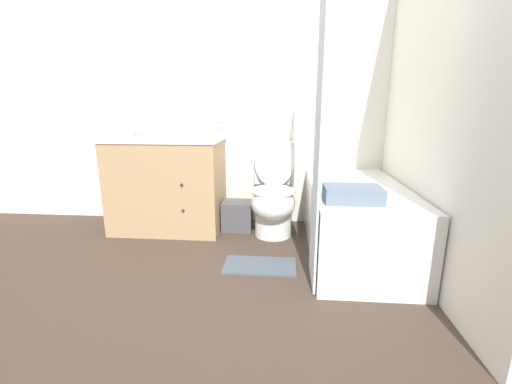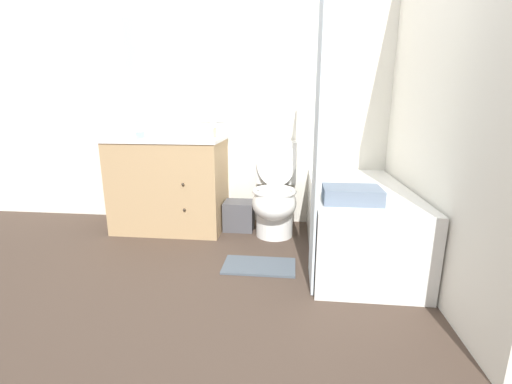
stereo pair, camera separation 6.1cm
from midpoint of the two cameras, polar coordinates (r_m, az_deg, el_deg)
The scene contains 14 objects.
ground_plane at distance 2.09m, azimuth -6.03°, elevation -18.44°, with size 14.00×14.00×0.00m, color #47382D.
wall_back at distance 3.30m, azimuth -1.51°, elevation 16.50°, with size 8.00×0.06×2.50m.
wall_right at distance 2.65m, azimuth 25.82°, elevation 15.63°, with size 0.05×2.53×2.50m.
vanity_cabinet at distance 3.23m, azimuth -14.99°, elevation 1.43°, with size 1.00×0.61×0.85m.
sink_faucet at distance 3.34m, azimuth -14.39°, elevation 9.70°, with size 0.14×0.12×0.12m.
toilet at distance 3.00m, azimuth 2.37°, elevation -0.55°, with size 0.38×0.68×0.88m.
bathtub at distance 2.73m, azimuth 15.66°, elevation -4.45°, with size 0.69×1.41×0.54m.
shower_curtain at distance 2.08m, azimuth 9.52°, elevation 9.98°, with size 0.01×0.37×1.94m.
wastebasket at distance 3.17m, azimuth -3.66°, elevation -3.94°, with size 0.27×0.23×0.27m.
tissue_box at distance 3.05m, azimuth -9.10°, elevation 9.78°, with size 0.15×0.12×0.11m.
soap_dispenser at distance 3.10m, azimuth -7.95°, elevation 10.32°, with size 0.05×0.05×0.16m.
hand_towel_folded at distance 3.17m, azimuth -21.88°, elevation 8.77°, with size 0.28×0.17×0.06m.
bath_towel_folded at distance 2.22m, azimuth 15.03°, elevation -0.32°, with size 0.35×0.25×0.10m.
bath_mat at distance 2.50m, azimuth -0.06°, elevation -12.21°, with size 0.51×0.29×0.02m.
Camera 1 is at (0.32, -1.72, 1.13)m, focal length 24.00 mm.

